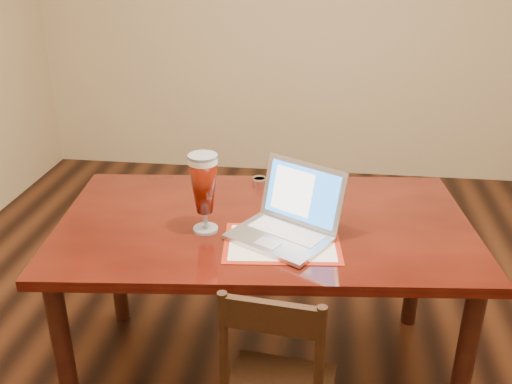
# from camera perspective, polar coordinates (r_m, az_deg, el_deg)

# --- Properties ---
(ground) EXTENTS (5.00, 5.00, 0.00)m
(ground) POSITION_cam_1_polar(r_m,az_deg,el_deg) (2.76, 3.67, -17.89)
(ground) COLOR black
(ground) RESTS_ON ground
(dining_table) EXTENTS (1.76, 1.11, 1.10)m
(dining_table) POSITION_cam_1_polar(r_m,az_deg,el_deg) (2.37, 0.70, -4.70)
(dining_table) COLOR #4A1209
(dining_table) RESTS_ON ground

